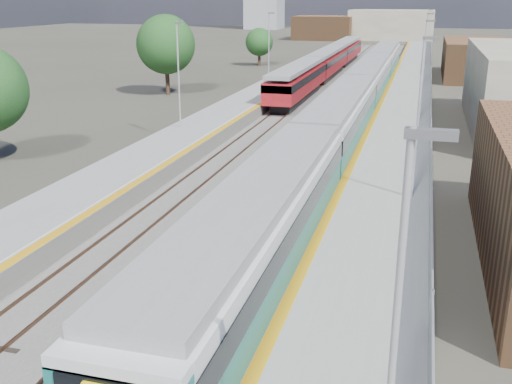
% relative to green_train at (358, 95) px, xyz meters
% --- Properties ---
extents(ground, '(320.00, 320.00, 0.00)m').
position_rel_green_train_xyz_m(ground, '(-1.50, 5.76, -2.34)').
color(ground, '#47443A').
rests_on(ground, ground).
extents(ballast_bed, '(10.50, 155.00, 0.06)m').
position_rel_green_train_xyz_m(ballast_bed, '(-3.75, 8.26, -2.31)').
color(ballast_bed, '#565451').
rests_on(ballast_bed, ground).
extents(tracks, '(8.96, 160.00, 0.17)m').
position_rel_green_train_xyz_m(tracks, '(-3.15, 9.94, -2.23)').
color(tracks, '#4C3323').
rests_on(tracks, ground).
extents(platform_right, '(4.70, 155.00, 8.52)m').
position_rel_green_train_xyz_m(platform_right, '(3.78, 8.25, -1.80)').
color(platform_right, slate).
rests_on(platform_right, ground).
extents(platform_left, '(4.30, 155.00, 8.52)m').
position_rel_green_train_xyz_m(platform_left, '(-10.55, 8.25, -1.82)').
color(platform_left, slate).
rests_on(platform_left, ground).
extents(green_train, '(3.01, 83.80, 3.32)m').
position_rel_green_train_xyz_m(green_train, '(0.00, 0.00, 0.00)').
color(green_train, black).
rests_on(green_train, ground).
extents(red_train, '(2.78, 56.31, 3.50)m').
position_rel_green_train_xyz_m(red_train, '(-7.00, 28.16, -0.26)').
color(red_train, black).
rests_on(red_train, ground).
extents(tree_b, '(6.21, 6.21, 8.42)m').
position_rel_green_train_xyz_m(tree_b, '(-21.40, 9.71, 2.97)').
color(tree_b, '#382619').
rests_on(tree_b, ground).
extents(tree_c, '(4.17, 4.17, 5.66)m').
position_rel_green_train_xyz_m(tree_c, '(-19.28, 39.57, 1.22)').
color(tree_c, '#382619').
rests_on(tree_c, ground).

